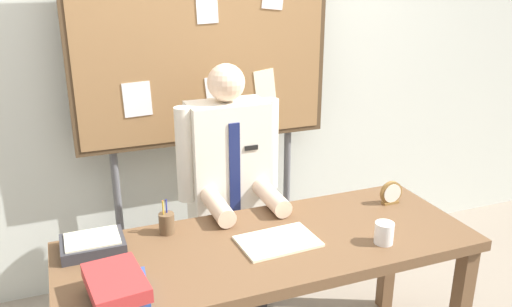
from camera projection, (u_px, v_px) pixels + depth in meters
name	position (u px, v px, depth m)	size (l,w,h in m)	color
back_wall	(195.00, 60.00, 3.10)	(6.40, 0.08, 2.70)	silver
desk	(270.00, 260.00, 2.31)	(1.81, 0.69, 0.74)	brown
person	(229.00, 206.00, 2.81)	(0.55, 0.56, 1.43)	#2D2D33
bulletin_board	(204.00, 51.00, 2.90)	(1.47, 0.09, 2.01)	#4C3823
book_stack	(118.00, 288.00, 1.86)	(0.23, 0.30, 0.11)	#2D4C99
open_notebook	(278.00, 241.00, 2.27)	(0.34, 0.23, 0.01)	#F4EFCC
desk_clock	(391.00, 194.00, 2.63)	(0.12, 0.04, 0.12)	olive
coffee_mug	(384.00, 233.00, 2.26)	(0.08, 0.08, 0.10)	white
pen_holder	(167.00, 223.00, 2.34)	(0.07, 0.07, 0.16)	brown
paper_tray	(93.00, 244.00, 2.21)	(0.26, 0.20, 0.06)	#333338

